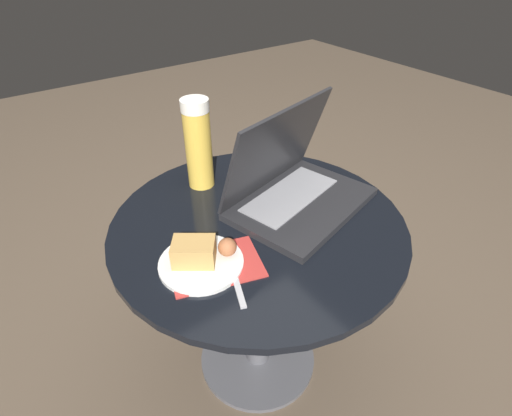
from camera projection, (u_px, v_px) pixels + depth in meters
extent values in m
plane|color=brown|center=(258.00, 358.00, 1.26)|extent=(6.00, 6.00, 0.00)
cylinder|color=#515156|center=(258.00, 356.00, 1.26)|extent=(0.35, 0.35, 0.01)
cylinder|color=#515156|center=(258.00, 300.00, 1.10)|extent=(0.07, 0.07, 0.51)
cylinder|color=black|center=(258.00, 224.00, 0.95)|extent=(0.70, 0.70, 0.02)
cube|color=#B7332D|center=(216.00, 265.00, 0.82)|extent=(0.22, 0.18, 0.00)
cube|color=#232326|center=(302.00, 204.00, 0.99)|extent=(0.39, 0.32, 0.02)
cube|color=gray|center=(290.00, 195.00, 1.00)|extent=(0.29, 0.18, 0.00)
cube|color=#232326|center=(276.00, 149.00, 0.96)|extent=(0.35, 0.16, 0.23)
cube|color=silver|center=(277.00, 150.00, 0.96)|extent=(0.32, 0.14, 0.21)
cylinder|color=gold|center=(199.00, 150.00, 1.02)|extent=(0.07, 0.07, 0.21)
cylinder|color=white|center=(195.00, 105.00, 0.95)|extent=(0.07, 0.07, 0.03)
cylinder|color=silver|center=(201.00, 263.00, 0.82)|extent=(0.18, 0.18, 0.01)
cube|color=tan|center=(194.00, 252.00, 0.81)|extent=(0.10, 0.10, 0.05)
sphere|color=#9E5B38|center=(227.00, 247.00, 0.82)|extent=(0.04, 0.04, 0.04)
cube|color=#B2B2B7|center=(237.00, 285.00, 0.77)|extent=(0.05, 0.11, 0.00)
cube|color=#B2B2B7|center=(229.00, 257.00, 0.84)|extent=(0.04, 0.06, 0.00)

